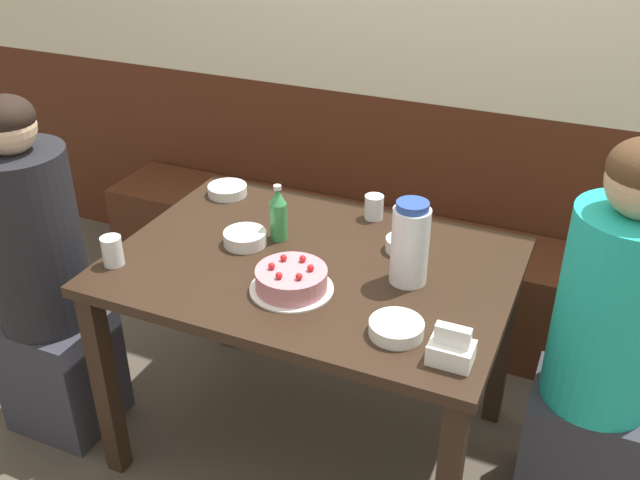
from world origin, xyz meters
name	(u,v)px	position (x,y,z in m)	size (l,w,h in m)	color
ground_plane	(313,439)	(0.00, 0.00, 0.00)	(12.00, 12.00, 0.00)	#4C4238
back_wall	(422,22)	(0.00, 1.05, 1.25)	(4.80, 0.04, 2.50)	#4C2314
bench_seat	(391,274)	(0.00, 0.83, 0.22)	(2.71, 0.38, 0.44)	#472314
dining_table	(312,288)	(0.00, 0.00, 0.64)	(1.21, 0.85, 0.74)	black
birthday_cake	(291,280)	(0.01, -0.17, 0.78)	(0.24, 0.24, 0.09)	white
water_pitcher	(410,243)	(0.30, 0.01, 0.87)	(0.11, 0.11, 0.25)	white
soju_bottle	(278,214)	(-0.16, 0.09, 0.83)	(0.06, 0.06, 0.19)	#388E4C
napkin_holder	(451,349)	(0.51, -0.30, 0.78)	(0.11, 0.08, 0.11)	white
bowl_soup_white	(245,238)	(-0.24, 0.01, 0.77)	(0.14, 0.14, 0.04)	white
bowl_rice_small	(396,328)	(0.35, -0.25, 0.76)	(0.14, 0.14, 0.04)	white
bowl_side_dish	(403,244)	(0.23, 0.18, 0.77)	(0.11, 0.11, 0.04)	white
bowl_sauce_shallow	(227,190)	(-0.47, 0.30, 0.76)	(0.14, 0.14, 0.04)	white
glass_water_tall	(112,251)	(-0.54, -0.26, 0.79)	(0.06, 0.06, 0.09)	silver
glass_tumbler_short	(374,207)	(0.07, 0.35, 0.79)	(0.07, 0.07, 0.08)	silver
person_teal_shirt	(603,357)	(0.87, 0.08, 0.59)	(0.34, 0.31, 1.25)	#33333D
person_pale_blue_shirt	(44,288)	(-0.87, -0.26, 0.57)	(0.34, 0.31, 1.23)	#33333D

